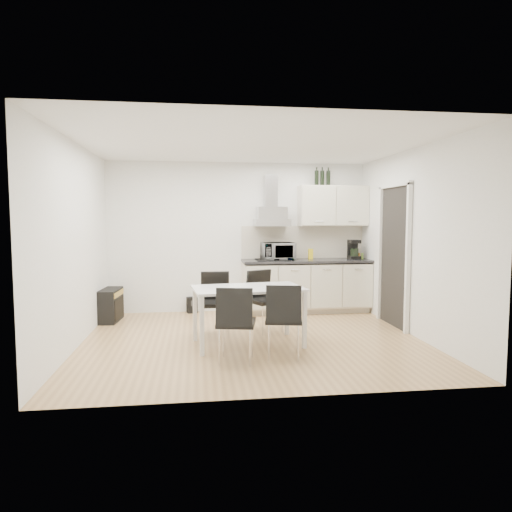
{
  "coord_description": "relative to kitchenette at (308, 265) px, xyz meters",
  "views": [
    {
      "loc": [
        -0.74,
        -5.98,
        1.64
      ],
      "look_at": [
        0.1,
        0.42,
        1.1
      ],
      "focal_mm": 32.0,
      "sensor_mm": 36.0,
      "label": 1
    }
  ],
  "objects": [
    {
      "name": "wall_right",
      "position": [
        1.06,
        -1.73,
        0.47
      ],
      "size": [
        0.1,
        4.0,
        2.6
      ],
      "primitive_type": "cube",
      "color": "white",
      "rests_on": "ground"
    },
    {
      "name": "ground",
      "position": [
        -1.19,
        -1.73,
        -0.83
      ],
      "size": [
        4.5,
        4.5,
        0.0
      ],
      "primitive_type": "plane",
      "color": "tan",
      "rests_on": "ground"
    },
    {
      "name": "dining_table",
      "position": [
        -1.27,
        -1.94,
        -0.16
      ],
      "size": [
        1.48,
        0.96,
        0.75
      ],
      "rotation": [
        0.0,
        0.0,
        0.12
      ],
      "color": "white",
      "rests_on": "ground"
    },
    {
      "name": "wall_back",
      "position": [
        -1.19,
        0.27,
        0.47
      ],
      "size": [
        4.5,
        0.1,
        2.6
      ],
      "primitive_type": "cube",
      "color": "white",
      "rests_on": "ground"
    },
    {
      "name": "doorway",
      "position": [
        1.02,
        -1.18,
        0.22
      ],
      "size": [
        0.08,
        1.04,
        2.1
      ],
      "primitive_type": "cube",
      "color": "white",
      "rests_on": "ground"
    },
    {
      "name": "chair_near_right",
      "position": [
        -0.92,
        -2.52,
        -0.39
      ],
      "size": [
        0.53,
        0.58,
        0.88
      ],
      "primitive_type": null,
      "rotation": [
        0.0,
        0.0,
        -0.2
      ],
      "color": "black",
      "rests_on": "ground"
    },
    {
      "name": "wall_left",
      "position": [
        -3.44,
        -1.73,
        0.47
      ],
      "size": [
        0.1,
        4.0,
        2.6
      ],
      "primitive_type": "cube",
      "color": "white",
      "rests_on": "ground"
    },
    {
      "name": "chair_far_left",
      "position": [
        -1.67,
        -1.42,
        -0.39
      ],
      "size": [
        0.44,
        0.5,
        0.88
      ],
      "primitive_type": null,
      "rotation": [
        0.0,
        0.0,
        3.14
      ],
      "color": "black",
      "rests_on": "ground"
    },
    {
      "name": "chair_near_left",
      "position": [
        -1.49,
        -2.64,
        -0.39
      ],
      "size": [
        0.53,
        0.58,
        0.88
      ],
      "primitive_type": null,
      "rotation": [
        0.0,
        0.0,
        -0.19
      ],
      "color": "black",
      "rests_on": "ground"
    },
    {
      "name": "kitchenette",
      "position": [
        0.0,
        0.0,
        0.0
      ],
      "size": [
        2.22,
        0.64,
        2.52
      ],
      "color": "beige",
      "rests_on": "ground"
    },
    {
      "name": "ceiling",
      "position": [
        -1.19,
        -1.73,
        1.77
      ],
      "size": [
        4.5,
        4.5,
        0.0
      ],
      "primitive_type": "plane",
      "color": "white",
      "rests_on": "wall_back"
    },
    {
      "name": "chair_far_right",
      "position": [
        -0.94,
        -1.31,
        -0.39
      ],
      "size": [
        0.61,
        0.64,
        0.88
      ],
      "primitive_type": null,
      "rotation": [
        0.0,
        0.0,
        3.59
      ],
      "color": "black",
      "rests_on": "ground"
    },
    {
      "name": "guitar_amp",
      "position": [
        -3.29,
        -0.32,
        -0.57
      ],
      "size": [
        0.32,
        0.64,
        0.52
      ],
      "rotation": [
        0.0,
        0.0,
        -0.09
      ],
      "color": "black",
      "rests_on": "ground"
    },
    {
      "name": "wall_front",
      "position": [
        -1.19,
        -3.73,
        0.47
      ],
      "size": [
        4.5,
        0.1,
        2.6
      ],
      "primitive_type": "cube",
      "color": "white",
      "rests_on": "ground"
    },
    {
      "name": "floor_speaker",
      "position": [
        -2.02,
        0.17,
        -0.69
      ],
      "size": [
        0.19,
        0.18,
        0.27
      ],
      "primitive_type": "cube",
      "rotation": [
        0.0,
        0.0,
        0.25
      ],
      "color": "black",
      "rests_on": "ground"
    }
  ]
}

